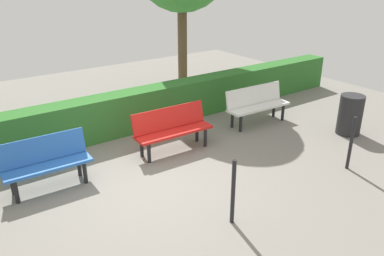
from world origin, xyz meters
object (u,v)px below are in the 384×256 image
at_px(trash_bin, 350,115).
at_px(bench_red, 172,127).
at_px(bench_blue, 46,161).
at_px(bench_white, 257,103).

bearing_deg(trash_bin, bench_red, -23.35).
bearing_deg(trash_bin, bench_blue, -14.55).
xyz_separation_m(bench_blue, trash_bin, (-6.01, 1.56, -0.04)).
bearing_deg(bench_red, bench_white, -176.14).
distance_m(bench_white, bench_blue, 4.81).
bearing_deg(bench_blue, trash_bin, 167.14).
height_order(bench_white, bench_red, bench_white).
bearing_deg(bench_white, bench_blue, 3.35).
height_order(bench_red, trash_bin, trash_bin).
bearing_deg(bench_red, trash_bin, 158.41).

